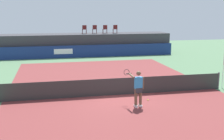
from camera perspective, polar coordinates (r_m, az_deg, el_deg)
The scene contains 12 objects.
ground_plane at distance 18.98m, azimuth -1.13°, elevation -2.39°, with size 48.00×48.00×0.00m, color #4C704C.
court_inner at distance 16.14m, azimuth 0.91°, elevation -4.90°, with size 12.00×22.00×0.00m, color maroon.
sponsor_wall at distance 29.06m, azimuth -5.12°, elevation 3.68°, with size 18.00×0.22×1.20m.
spectator_platform at distance 30.78m, azimuth -5.54°, elevation 5.05°, with size 18.00×2.80×2.20m, color #38383D.
spectator_chair_far_left at distance 30.55m, azimuth -5.43°, elevation 8.00°, with size 0.46×0.46×0.89m.
spectator_chair_left at distance 30.71m, azimuth -3.42°, elevation 8.05°, with size 0.48×0.48×0.89m.
spectator_chair_center at distance 30.67m, azimuth -1.39°, elevation 8.06°, with size 0.44×0.44×0.89m.
spectator_chair_right at distance 30.90m, azimuth 0.62°, elevation 8.09°, with size 0.47×0.47×0.89m.
tennis_net at distance 16.02m, azimuth 0.91°, elevation -3.27°, with size 12.40×0.02×0.95m, color #2D2D2D.
net_post_far at distance 18.39m, azimuth 20.10°, elevation -1.96°, with size 0.10×0.10×1.00m, color #4C4C51.
tennis_player at distance 14.03m, azimuth 5.11°, elevation -3.43°, with size 0.77×1.13×1.77m.
tennis_ball at distance 15.27m, azimuth 7.04°, elevation -5.82°, with size 0.07×0.07×0.07m, color #D8EA33.
Camera 1 is at (-3.50, -15.08, 4.59)m, focal length 46.72 mm.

